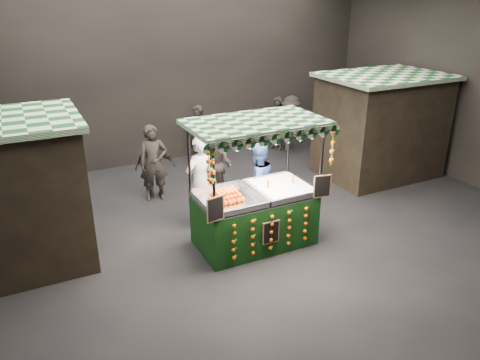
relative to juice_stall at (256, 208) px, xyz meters
name	(u,v)px	position (x,y,z in m)	size (l,w,h in m)	color
ground	(255,234)	(0.16, 0.31, -0.75)	(12.00, 12.00, 0.00)	black
market_hall	(257,60)	(0.16, 0.31, 2.63)	(12.10, 10.10, 5.05)	black
neighbour_stall_right	(380,125)	(4.56, 1.81, 0.56)	(3.00, 2.20, 2.60)	black
juice_stall	(256,208)	(0.00, 0.00, 0.00)	(2.49, 1.47, 2.42)	black
vendor_grey	(200,182)	(-0.63, 1.18, 0.21)	(0.82, 0.67, 1.92)	gray
vendor_blue	(257,183)	(0.49, 0.86, 0.10)	(0.90, 0.74, 1.70)	navy
shopper_0	(154,163)	(-1.10, 2.85, 0.13)	(0.71, 0.53, 1.76)	#2E2A26
shopper_1	(215,165)	(0.10, 2.11, 0.12)	(1.05, 1.07, 1.74)	black
shopper_2	(155,167)	(-1.05, 2.90, 0.02)	(0.96, 0.58, 1.53)	black
shopper_3	(291,124)	(3.51, 4.38, 0.09)	(1.12, 1.25, 1.68)	#292321
shopper_5	(330,119)	(4.66, 4.00, 0.21)	(1.48, 1.77, 1.91)	#2C2624
shopper_6	(198,136)	(0.65, 4.53, 0.08)	(0.65, 0.72, 1.66)	#2A2622
shopper_7	(277,124)	(3.23, 4.68, 0.05)	(0.62, 0.70, 1.61)	black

